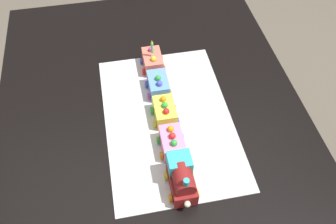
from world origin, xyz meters
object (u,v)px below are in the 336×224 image
chair (148,3)px  birthday_candle (152,47)px  dining_table (155,141)px  cake_locomotive (182,178)px  cake_car_caboose_sky_blue (158,85)px  cake_car_flatbed_bubblegum (172,142)px  cake_car_hopper_lemon (165,112)px  cake_car_tanker_coral (153,61)px

chair → birthday_candle: bearing=89.8°
dining_table → cake_locomotive: size_ratio=10.00×
cake_locomotive → cake_car_caboose_sky_blue: 0.36m
cake_car_flatbed_bubblegum → cake_car_hopper_lemon: bearing=0.0°
dining_table → cake_car_caboose_sky_blue: cake_car_caboose_sky_blue is taller
chair → cake_car_tanker_coral: size_ratio=8.60×
cake_locomotive → cake_car_hopper_lemon: bearing=-0.0°
chair → cake_locomotive: size_ratio=6.14×
cake_car_hopper_lemon → cake_car_flatbed_bubblegum: bearing=180.0°
chair → birthday_candle: size_ratio=15.54×
dining_table → chair: bearing=-7.3°
chair → cake_car_caboose_sky_blue: (-0.91, 0.10, 0.30)m
dining_table → cake_car_caboose_sky_blue: bearing=-16.7°
cake_car_flatbed_bubblegum → cake_locomotive: bearing=180.0°
cake_car_flatbed_bubblegum → cake_car_hopper_lemon: (0.12, 0.00, 0.00)m
cake_car_flatbed_bubblegum → cake_car_hopper_lemon: 0.12m
cake_car_flatbed_bubblegum → chair: bearing=-4.8°
dining_table → cake_car_tanker_coral: (0.24, -0.04, 0.14)m
cake_car_flatbed_bubblegum → birthday_candle: (0.35, 0.00, 0.07)m
dining_table → cake_car_tanker_coral: cake_car_tanker_coral is taller
cake_car_hopper_lemon → chair: bearing=-5.3°
cake_locomotive → cake_car_caboose_sky_blue: cake_locomotive is taller
cake_car_hopper_lemon → cake_car_tanker_coral: 0.24m
cake_car_hopper_lemon → cake_car_tanker_coral: size_ratio=1.00×
cake_car_flatbed_bubblegum → cake_car_tanker_coral: (0.35, 0.00, -0.00)m
chair → cake_locomotive: (-1.27, 0.10, 0.32)m
dining_table → cake_car_flatbed_bubblegum: 0.18m
cake_locomotive → cake_car_caboose_sky_blue: bearing=-0.0°
dining_table → cake_car_caboose_sky_blue: 0.19m
cake_car_caboose_sky_blue → cake_car_flatbed_bubblegum: bearing=-180.0°
dining_table → cake_car_tanker_coral: 0.28m
dining_table → cake_car_caboose_sky_blue: (0.13, -0.04, 0.14)m
chair → birthday_candle: (-0.79, 0.10, 0.37)m
birthday_candle → dining_table: bearing=171.1°
chair → birthday_candle: birthday_candle is taller
chair → cake_car_caboose_sky_blue: bearing=90.7°
cake_car_hopper_lemon → birthday_candle: (0.23, 0.00, 0.07)m
cake_locomotive → cake_car_flatbed_bubblegum: (0.13, -0.00, -0.02)m
cake_car_tanker_coral → birthday_candle: 0.07m
cake_car_hopper_lemon → cake_car_caboose_sky_blue: size_ratio=1.00×
cake_car_tanker_coral → cake_car_hopper_lemon: bearing=-180.0°
dining_table → cake_car_hopper_lemon: size_ratio=14.00×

